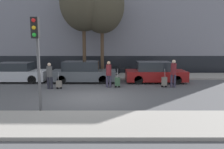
% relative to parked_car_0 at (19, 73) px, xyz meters
% --- Properties ---
extents(ground_plane, '(80.00, 80.00, 0.00)m').
position_rel_parked_car_0_xyz_m(ground_plane, '(5.74, -4.61, -0.66)').
color(ground_plane, '#4C4C4F').
extents(sidewalk_near, '(28.00, 2.50, 0.12)m').
position_rel_parked_car_0_xyz_m(sidewalk_near, '(5.74, -8.36, -0.60)').
color(sidewalk_near, gray).
rests_on(sidewalk_near, ground_plane).
extents(sidewalk_far, '(28.00, 3.00, 0.12)m').
position_rel_parked_car_0_xyz_m(sidewalk_far, '(5.74, 2.39, -0.60)').
color(sidewalk_far, gray).
rests_on(sidewalk_far, ground_plane).
extents(building_facade, '(28.00, 2.68, 11.09)m').
position_rel_parked_car_0_xyz_m(building_facade, '(5.74, 5.90, 4.87)').
color(building_facade, slate).
rests_on(building_facade, ground_plane).
extents(parked_car_0, '(4.06, 1.74, 1.41)m').
position_rel_parked_car_0_xyz_m(parked_car_0, '(0.00, 0.00, 0.00)').
color(parked_car_0, '#B7BABF').
rests_on(parked_car_0, ground_plane).
extents(parked_car_1, '(4.55, 1.83, 1.49)m').
position_rel_parked_car_0_xyz_m(parked_car_1, '(4.70, -0.02, 0.03)').
color(parked_car_1, '#4C5156').
rests_on(parked_car_1, ground_plane).
extents(parked_car_2, '(4.21, 1.84, 1.48)m').
position_rel_parked_car_0_xyz_m(parked_car_2, '(9.84, -0.11, 0.03)').
color(parked_car_2, maroon).
rests_on(parked_car_2, ground_plane).
extents(pedestrian_left, '(0.35, 0.34, 1.60)m').
position_rel_parked_car_0_xyz_m(pedestrian_left, '(2.98, -2.41, 0.25)').
color(pedestrian_left, '#23232D').
rests_on(pedestrian_left, ground_plane).
extents(trolley_left, '(0.34, 0.29, 1.04)m').
position_rel_parked_car_0_xyz_m(trolley_left, '(3.53, -2.40, -0.35)').
color(trolley_left, slate).
rests_on(trolley_left, ground_plane).
extents(pedestrian_center, '(0.35, 0.34, 1.66)m').
position_rel_parked_car_0_xyz_m(pedestrian_center, '(6.58, -1.96, 0.29)').
color(pedestrian_center, '#383347').
rests_on(pedestrian_center, ground_plane).
extents(trolley_center, '(0.34, 0.29, 1.18)m').
position_rel_parked_car_0_xyz_m(trolley_center, '(7.12, -1.99, -0.28)').
color(trolley_center, '#335138').
rests_on(trolley_center, ground_plane).
extents(pedestrian_right, '(0.35, 0.34, 1.75)m').
position_rel_parked_car_0_xyz_m(pedestrian_right, '(10.65, -1.93, 0.34)').
color(pedestrian_right, '#383347').
rests_on(pedestrian_right, ground_plane).
extents(trolley_right, '(0.34, 0.29, 1.18)m').
position_rel_parked_car_0_xyz_m(trolley_right, '(10.10, -1.90, -0.28)').
color(trolley_right, slate).
rests_on(trolley_right, ground_plane).
extents(traffic_light, '(0.28, 0.47, 3.77)m').
position_rel_parked_car_0_xyz_m(traffic_light, '(3.85, -6.97, 2.03)').
color(traffic_light, '#515154').
rests_on(traffic_light, ground_plane).
extents(parked_bicycle, '(1.77, 0.06, 0.96)m').
position_rel_parked_car_0_xyz_m(parked_bicycle, '(7.64, 2.65, -0.17)').
color(parked_bicycle, black).
rests_on(parked_bicycle, sidewalk_far).
extents(bare_tree_near_crossing, '(3.72, 3.72, 8.11)m').
position_rel_parked_car_0_xyz_m(bare_tree_near_crossing, '(4.55, 2.11, 5.28)').
color(bare_tree_near_crossing, '#4C3826').
rests_on(bare_tree_near_crossing, sidewalk_far).
extents(bare_tree_down_street, '(3.56, 3.56, 7.76)m').
position_rel_parked_car_0_xyz_m(bare_tree_down_street, '(5.99, 2.25, 5.03)').
color(bare_tree_down_street, '#4C3826').
rests_on(bare_tree_down_street, sidewalk_far).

